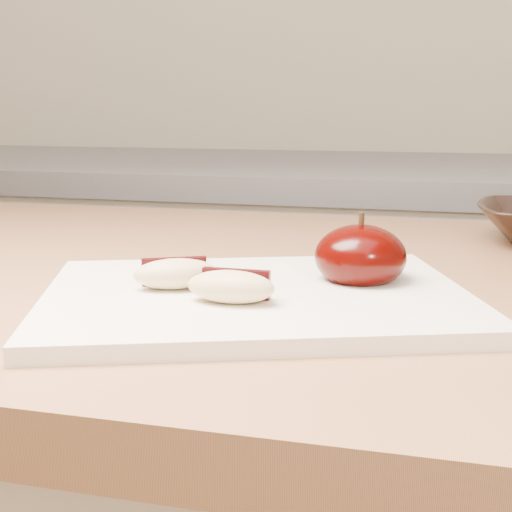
# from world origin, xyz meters

# --- Properties ---
(back_cabinet) EXTENTS (2.40, 0.62, 0.94)m
(back_cabinet) POSITION_xyz_m (0.00, 1.20, 0.47)
(back_cabinet) COLOR silver
(back_cabinet) RESTS_ON ground
(cutting_board) EXTENTS (0.36, 0.31, 0.01)m
(cutting_board) POSITION_xyz_m (0.04, 0.38, 0.91)
(cutting_board) COLOR white
(cutting_board) RESTS_ON island_counter
(apple_half) EXTENTS (0.09, 0.09, 0.06)m
(apple_half) POSITION_xyz_m (0.11, 0.43, 0.93)
(apple_half) COLOR black
(apple_half) RESTS_ON cutting_board
(apple_wedge_a) EXTENTS (0.07, 0.05, 0.02)m
(apple_wedge_a) POSITION_xyz_m (-0.02, 0.37, 0.92)
(apple_wedge_a) COLOR beige
(apple_wedge_a) RESTS_ON cutting_board
(apple_wedge_b) EXTENTS (0.06, 0.03, 0.02)m
(apple_wedge_b) POSITION_xyz_m (0.03, 0.35, 0.92)
(apple_wedge_b) COLOR beige
(apple_wedge_b) RESTS_ON cutting_board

